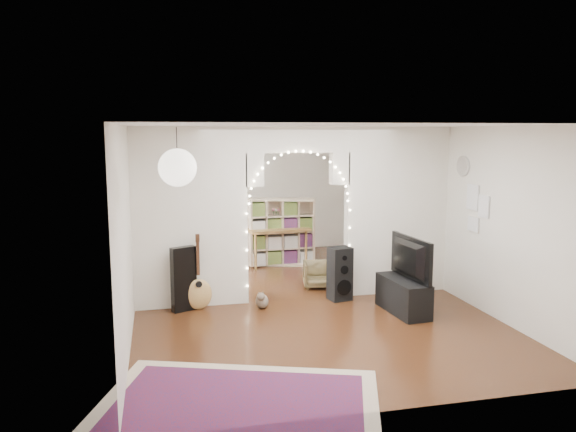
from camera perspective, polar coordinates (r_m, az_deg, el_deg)
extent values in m
plane|color=black|center=(9.04, 0.94, -8.29)|extent=(7.50, 7.50, 0.00)
cube|color=white|center=(8.65, 0.98, 9.09)|extent=(5.00, 7.50, 0.02)
cube|color=silver|center=(12.38, -3.28, 2.68)|extent=(5.00, 0.02, 2.70)
cube|color=silver|center=(5.25, 11.04, -5.63)|extent=(5.00, 0.02, 2.70)
cube|color=silver|center=(8.49, -15.64, -0.36)|extent=(0.02, 7.50, 2.70)
cube|color=silver|center=(9.65, 15.51, 0.69)|extent=(0.02, 7.50, 2.70)
cube|color=silver|center=(8.49, -9.90, -0.17)|extent=(1.70, 0.20, 2.70)
cube|color=silver|center=(9.28, 10.89, 0.54)|extent=(1.70, 0.20, 2.70)
cube|color=silver|center=(8.65, 0.98, 7.77)|extent=(1.60, 0.20, 0.40)
cube|color=white|center=(10.25, -15.10, 2.00)|extent=(0.04, 1.20, 1.40)
cylinder|color=white|center=(9.05, 17.40, 4.88)|extent=(0.03, 0.31, 0.31)
sphere|color=white|center=(6.00, -11.16, 4.84)|extent=(0.40, 0.40, 0.40)
cube|color=maroon|center=(5.67, -5.27, -18.95)|extent=(3.22, 2.80, 0.02)
cube|color=black|center=(8.42, -10.56, -6.31)|extent=(0.38, 0.26, 0.96)
ellipsoid|color=#B48048|center=(8.45, -9.07, -6.74)|extent=(0.40, 0.16, 0.46)
cube|color=black|center=(8.36, -9.14, -4.18)|extent=(0.05, 0.03, 0.53)
cube|color=black|center=(8.30, -9.19, -2.22)|extent=(0.06, 0.03, 0.12)
ellipsoid|color=brown|center=(8.51, -2.65, -8.63)|extent=(0.28, 0.34, 0.21)
sphere|color=brown|center=(8.37, -2.78, -8.19)|extent=(0.16, 0.16, 0.12)
cone|color=brown|center=(8.34, -2.99, -7.80)|extent=(0.04, 0.04, 0.04)
cone|color=brown|center=(8.35, -2.58, -7.78)|extent=(0.04, 0.04, 0.04)
cylinder|color=brown|center=(8.68, -2.49, -8.77)|extent=(0.09, 0.19, 0.06)
cube|color=black|center=(8.86, 5.28, -5.85)|extent=(0.37, 0.34, 0.84)
cylinder|color=black|center=(8.79, 5.73, -7.24)|extent=(0.24, 0.06, 0.24)
cylinder|color=black|center=(8.72, 5.76, -5.47)|extent=(0.13, 0.04, 0.13)
cylinder|color=black|center=(8.67, 5.78, -4.27)|extent=(0.08, 0.03, 0.07)
cube|color=black|center=(8.43, 11.62, -7.95)|extent=(0.48, 1.03, 0.50)
imported|color=black|center=(8.29, 11.74, -4.24)|extent=(0.23, 1.08, 0.62)
cube|color=beige|center=(11.06, -0.66, -1.61)|extent=(1.33, 0.65, 1.33)
cube|color=brown|center=(11.07, -1.27, -1.26)|extent=(1.30, 0.95, 0.05)
cylinder|color=brown|center=(10.68, -3.32, -3.70)|extent=(0.05, 0.05, 0.70)
cylinder|color=brown|center=(11.03, 1.85, -3.29)|extent=(0.05, 0.05, 0.70)
cylinder|color=brown|center=(11.28, -4.30, -3.05)|extent=(0.05, 0.05, 0.70)
cylinder|color=brown|center=(11.61, 0.62, -2.68)|extent=(0.05, 0.05, 0.70)
imported|color=silver|center=(11.05, -1.27, -0.64)|extent=(0.21, 0.21, 0.19)
imported|color=brown|center=(9.11, -6.92, -6.38)|extent=(0.73, 0.75, 0.56)
imported|color=brown|center=(9.57, 3.04, -5.96)|extent=(0.55, 0.56, 0.44)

